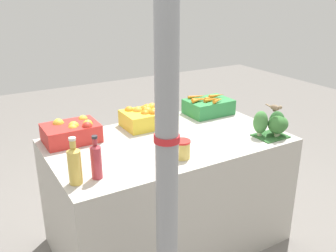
# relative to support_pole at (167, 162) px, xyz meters

# --- Properties ---
(ground_plane) EXTENTS (10.00, 10.00, 0.00)m
(ground_plane) POSITION_rel_support_pole_xyz_m (0.48, 0.80, -1.13)
(ground_plane) COLOR slate
(market_table) EXTENTS (1.64, 0.95, 0.84)m
(market_table) POSITION_rel_support_pole_xyz_m (0.48, 0.80, -0.71)
(market_table) COLOR #B7B2A8
(market_table) RESTS_ON ground_plane
(support_pole) EXTENTS (0.11, 0.11, 2.25)m
(support_pole) POSITION_rel_support_pole_xyz_m (0.00, 0.00, 0.00)
(support_pole) COLOR gray
(support_pole) RESTS_ON ground_plane
(apple_crate) EXTENTS (0.37, 0.27, 0.15)m
(apple_crate) POSITION_rel_support_pole_xyz_m (-0.11, 1.11, -0.22)
(apple_crate) COLOR red
(apple_crate) RESTS_ON market_table
(orange_crate) EXTENTS (0.37, 0.27, 0.16)m
(orange_crate) POSITION_rel_support_pole_xyz_m (0.48, 1.12, -0.21)
(orange_crate) COLOR gold
(orange_crate) RESTS_ON market_table
(carrot_crate) EXTENTS (0.37, 0.27, 0.16)m
(carrot_crate) POSITION_rel_support_pole_xyz_m (1.05, 1.12, -0.22)
(carrot_crate) COLOR #2D8442
(carrot_crate) RESTS_ON market_table
(broccoli_pile) EXTENTS (0.24, 0.19, 0.19)m
(broccoli_pile) POSITION_rel_support_pole_xyz_m (1.15, 0.48, -0.19)
(broccoli_pile) COLOR #2D602D
(broccoli_pile) RESTS_ON market_table
(juice_bottle_golden) EXTENTS (0.07, 0.07, 0.27)m
(juice_bottle_golden) POSITION_rel_support_pole_xyz_m (-0.27, 0.52, -0.17)
(juice_bottle_golden) COLOR gold
(juice_bottle_golden) RESTS_ON market_table
(juice_bottle_ruby) EXTENTS (0.06, 0.06, 0.25)m
(juice_bottle_ruby) POSITION_rel_support_pole_xyz_m (-0.15, 0.52, -0.18)
(juice_bottle_ruby) COLOR #B2333D
(juice_bottle_ruby) RESTS_ON market_table
(pickle_jar) EXTENTS (0.11, 0.11, 0.12)m
(pickle_jar) POSITION_rel_support_pole_xyz_m (0.40, 0.50, -0.23)
(pickle_jar) COLOR #DBBC56
(pickle_jar) RESTS_ON market_table
(sparrow_bird) EXTENTS (0.05, 0.14, 0.05)m
(sparrow_bird) POSITION_rel_support_pole_xyz_m (1.15, 0.47, -0.07)
(sparrow_bird) COLOR #4C3D2D
(sparrow_bird) RESTS_ON broccoli_pile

